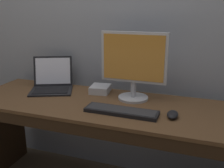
{
  "coord_description": "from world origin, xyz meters",
  "views": [
    {
      "loc": [
        0.61,
        -1.53,
        1.37
      ],
      "look_at": [
        0.07,
        0.0,
        0.88
      ],
      "focal_mm": 41.71,
      "sensor_mm": 36.0,
      "label": 1
    }
  ],
  "objects_px": {
    "computer_mouse": "(173,114)",
    "external_drive_box": "(100,89)",
    "external_monitor": "(134,65)",
    "wired_keyboard": "(121,111)",
    "laptop_black": "(52,84)"
  },
  "relations": [
    {
      "from": "computer_mouse",
      "to": "external_drive_box",
      "type": "xyz_separation_m",
      "value": [
        -0.57,
        0.29,
        0.01
      ]
    },
    {
      "from": "external_monitor",
      "to": "computer_mouse",
      "type": "relative_size",
      "value": 4.03
    },
    {
      "from": "external_drive_box",
      "to": "wired_keyboard",
      "type": "bearing_deg",
      "value": -50.44
    },
    {
      "from": "computer_mouse",
      "to": "external_monitor",
      "type": "bearing_deg",
      "value": 141.75
    },
    {
      "from": "external_drive_box",
      "to": "external_monitor",
      "type": "bearing_deg",
      "value": -14.32
    },
    {
      "from": "external_monitor",
      "to": "wired_keyboard",
      "type": "relative_size",
      "value": 1.03
    },
    {
      "from": "laptop_black",
      "to": "wired_keyboard",
      "type": "relative_size",
      "value": 0.88
    },
    {
      "from": "laptop_black",
      "to": "external_drive_box",
      "type": "xyz_separation_m",
      "value": [
        0.38,
        0.07,
        -0.02
      ]
    },
    {
      "from": "wired_keyboard",
      "to": "external_drive_box",
      "type": "height_order",
      "value": "external_drive_box"
    },
    {
      "from": "laptop_black",
      "to": "external_monitor",
      "type": "xyz_separation_m",
      "value": [
        0.65,
        -0.0,
        0.2
      ]
    },
    {
      "from": "wired_keyboard",
      "to": "computer_mouse",
      "type": "height_order",
      "value": "computer_mouse"
    },
    {
      "from": "laptop_black",
      "to": "wired_keyboard",
      "type": "distance_m",
      "value": 0.7
    },
    {
      "from": "laptop_black",
      "to": "wired_keyboard",
      "type": "bearing_deg",
      "value": -21.82
    },
    {
      "from": "laptop_black",
      "to": "external_monitor",
      "type": "height_order",
      "value": "external_monitor"
    },
    {
      "from": "laptop_black",
      "to": "computer_mouse",
      "type": "distance_m",
      "value": 0.98
    }
  ]
}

